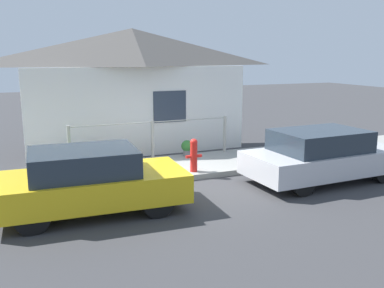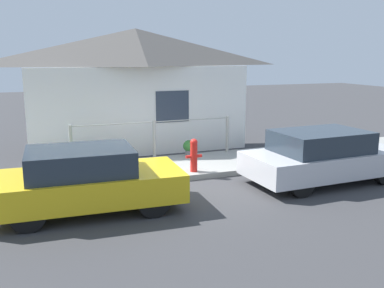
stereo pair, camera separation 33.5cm
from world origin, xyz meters
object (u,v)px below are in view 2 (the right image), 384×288
at_px(potted_plant_near_hydrant, 189,147).
at_px(potted_plant_by_fence, 81,156).
at_px(car_right, 323,156).
at_px(fire_hydrant, 194,154).
at_px(car_left, 87,180).

bearing_deg(potted_plant_near_hydrant, potted_plant_by_fence, -174.30).
xyz_separation_m(car_right, fire_hydrant, (-2.89, 1.59, -0.06)).
bearing_deg(fire_hydrant, car_left, -151.79).
distance_m(car_right, potted_plant_by_fence, 6.37).
bearing_deg(potted_plant_near_hydrant, car_left, -136.41).
bearing_deg(potted_plant_by_fence, fire_hydrant, -26.52).
height_order(car_right, fire_hydrant, car_right).
height_order(car_left, fire_hydrant, car_left).
bearing_deg(potted_plant_by_fence, car_right, -27.74).
bearing_deg(potted_plant_by_fence, car_left, -94.14).
distance_m(car_left, car_right, 5.85).
distance_m(car_right, potted_plant_near_hydrant, 4.08).
xyz_separation_m(potted_plant_near_hydrant, potted_plant_by_fence, (-3.24, -0.32, 0.08)).
relative_size(fire_hydrant, potted_plant_near_hydrant, 1.80).
relative_size(car_left, car_right, 0.93).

